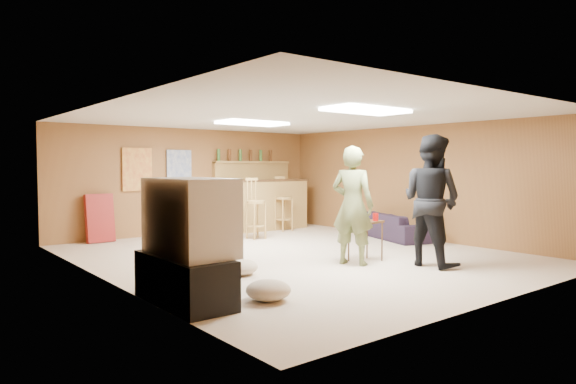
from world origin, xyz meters
TOP-DOWN VIEW (x-y plane):
  - ground at (0.00, 0.00)m, footprint 7.00×7.00m
  - ceiling at (0.00, 0.00)m, footprint 6.00×7.00m
  - wall_back at (0.00, 3.50)m, footprint 6.00×0.02m
  - wall_front at (0.00, -3.50)m, footprint 6.00×0.02m
  - wall_left at (-3.00, 0.00)m, footprint 0.02×7.00m
  - wall_right at (3.00, 0.00)m, footprint 0.02×7.00m
  - tv_stand at (-2.72, -1.50)m, footprint 0.55×1.30m
  - dvd_box at (-2.50, -1.50)m, footprint 0.35×0.50m
  - tv_body at (-2.65, -1.50)m, footprint 0.60×1.10m
  - tv_screen at (-2.34, -1.50)m, footprint 0.02×0.95m
  - bar_counter at (1.50, 2.95)m, footprint 2.00×0.60m
  - bar_lip at (1.50, 2.70)m, footprint 2.10×0.12m
  - bar_shelf at (1.50, 3.40)m, footprint 2.00×0.18m
  - bar_backing at (1.50, 3.42)m, footprint 2.00×0.14m
  - poster_left at (-1.20, 3.46)m, footprint 0.60×0.03m
  - poster_right at (-0.30, 3.46)m, footprint 0.55×0.03m
  - folding_chair_stack at (-2.00, 3.30)m, footprint 0.50×0.26m
  - ceiling_panel_front at (0.00, -1.50)m, footprint 1.20×0.60m
  - ceiling_panel_back at (0.00, 1.20)m, footprint 1.20×0.60m
  - person_olive at (0.15, -1.10)m, footprint 0.62×0.73m
  - person_black at (0.97, -1.85)m, footprint 0.73×0.92m
  - sofa at (2.66, 0.21)m, footprint 1.15×1.83m
  - tray_table at (0.48, -1.05)m, footprint 0.52×0.44m
  - cup_red_near at (0.33, -0.99)m, footprint 0.10×0.10m
  - cup_red_far at (0.59, -1.15)m, footprint 0.11×0.11m
  - cup_blue at (0.59, -0.98)m, footprint 0.09×0.09m
  - bar_stool_left at (0.54, 1.88)m, footprint 0.47×0.47m
  - bar_stool_right at (1.72, 2.51)m, footprint 0.54×0.54m
  - cushion_near_tv at (-1.69, -0.58)m, footprint 0.72×0.72m
  - cushion_mid at (-1.50, -0.69)m, footprint 0.53×0.53m
  - cushion_far at (-1.97, -1.94)m, footprint 0.62×0.62m
  - bottle_row at (1.30, 3.38)m, footprint 1.48×0.08m

SIDE VIEW (x-z plane):
  - ground at x=0.00m, z-range 0.00..0.00m
  - cushion_mid at x=-1.50m, z-range 0.00..0.21m
  - cushion_far at x=-1.97m, z-range 0.00..0.22m
  - cushion_near_tv at x=-1.69m, z-range 0.00..0.27m
  - dvd_box at x=-2.50m, z-range 0.11..0.19m
  - sofa at x=2.66m, z-range 0.00..0.50m
  - tv_stand at x=-2.72m, z-range 0.00..0.50m
  - tray_table at x=0.48m, z-range 0.00..0.61m
  - folding_chair_stack at x=-2.00m, z-range -0.01..0.91m
  - bar_counter at x=1.50m, z-range 0.00..1.10m
  - bar_stool_left at x=0.54m, z-range 0.00..1.20m
  - bar_stool_right at x=1.72m, z-range 0.00..1.30m
  - cup_blue at x=0.59m, z-range 0.61..0.71m
  - cup_red_near at x=0.33m, z-range 0.61..0.72m
  - cup_red_far at x=0.59m, z-range 0.61..0.72m
  - person_olive at x=0.15m, z-range 0.00..1.71m
  - tv_body at x=-2.65m, z-range 0.50..1.30m
  - tv_screen at x=-2.34m, z-range 0.57..1.23m
  - person_black at x=0.97m, z-range 0.00..1.87m
  - wall_back at x=0.00m, z-range 0.00..2.20m
  - wall_front at x=0.00m, z-range 0.00..2.20m
  - wall_left at x=-3.00m, z-range 0.00..2.20m
  - wall_right at x=3.00m, z-range 0.00..2.20m
  - bar_lip at x=1.50m, z-range 1.08..1.12m
  - bar_backing at x=1.50m, z-range 0.90..1.50m
  - poster_left at x=-1.20m, z-range 0.93..1.78m
  - poster_right at x=-0.30m, z-range 0.95..1.75m
  - bar_shelf at x=1.50m, z-range 1.48..1.52m
  - bottle_row at x=1.30m, z-range 1.52..1.78m
  - ceiling_panel_front at x=0.00m, z-range 2.15..2.19m
  - ceiling_panel_back at x=0.00m, z-range 2.15..2.19m
  - ceiling at x=0.00m, z-range 2.19..2.21m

